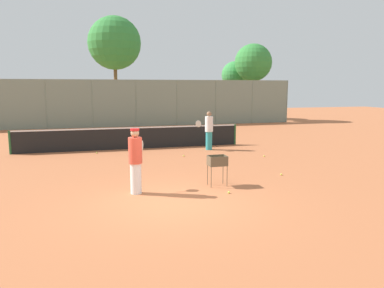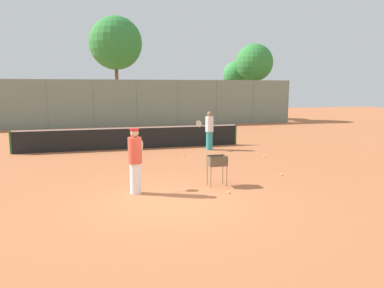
{
  "view_description": "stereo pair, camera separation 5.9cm",
  "coord_description": "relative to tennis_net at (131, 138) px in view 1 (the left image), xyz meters",
  "views": [
    {
      "loc": [
        -2.05,
        -9.26,
        3.0
      ],
      "look_at": [
        1.52,
        3.4,
        1.0
      ],
      "focal_mm": 35.0,
      "sensor_mm": 36.0,
      "label": 1
    },
    {
      "loc": [
        -1.99,
        -9.28,
        3.0
      ],
      "look_at": [
        1.52,
        3.4,
        1.0
      ],
      "focal_mm": 35.0,
      "sensor_mm": 36.0,
      "label": 2
    }
  ],
  "objects": [
    {
      "name": "tennis_ball_0",
      "position": [
        1.77,
        -8.57,
        -0.53
      ],
      "size": [
        0.07,
        0.07,
        0.07
      ],
      "primitive_type": "sphere",
      "color": "#D1E54C",
      "rests_on": "ground_plane"
    },
    {
      "name": "tennis_ball_1",
      "position": [
        -1.69,
        -0.83,
        -0.53
      ],
      "size": [
        0.07,
        0.07,
        0.07
      ],
      "primitive_type": "sphere",
      "color": "#D1E54C",
      "rests_on": "ground_plane"
    },
    {
      "name": "player_red_cap",
      "position": [
        -0.78,
        -7.83,
        0.41
      ],
      "size": [
        0.55,
        0.87,
        1.86
      ],
      "rotation": [
        0.0,
        0.0,
        1.1
      ],
      "color": "white",
      "rests_on": "ground_plane"
    },
    {
      "name": "back_fence",
      "position": [
        -0.0,
        10.65,
        1.23
      ],
      "size": [
        29.22,
        0.08,
        3.57
      ],
      "color": "gray",
      "rests_on": "ground_plane"
    },
    {
      "name": "tree_2",
      "position": [
        12.44,
        13.07,
        4.53
      ],
      "size": [
        3.33,
        3.33,
        6.84
      ],
      "color": "brown",
      "rests_on": "ground_plane"
    },
    {
      "name": "tennis_ball_3",
      "position": [
        5.32,
        -3.66,
        -0.53
      ],
      "size": [
        0.07,
        0.07,
        0.07
      ],
      "primitive_type": "sphere",
      "color": "#D1E54C",
      "rests_on": "ground_plane"
    },
    {
      "name": "parked_car",
      "position": [
        3.84,
        13.11,
        0.1
      ],
      "size": [
        4.2,
        1.7,
        1.6
      ],
      "color": "#B2B7BC",
      "rests_on": "ground_plane"
    },
    {
      "name": "player_white_outfit",
      "position": [
        3.59,
        -1.2,
        0.39
      ],
      "size": [
        0.95,
        0.38,
        1.85
      ],
      "rotation": [
        0.0,
        0.0,
        3.26
      ],
      "color": "teal",
      "rests_on": "ground_plane"
    },
    {
      "name": "ground_plane",
      "position": [
        0.0,
        -8.96,
        -0.56
      ],
      "size": [
        80.0,
        80.0,
        0.0
      ],
      "primitive_type": "plane",
      "color": "#B7663D"
    },
    {
      "name": "tennis_ball_5",
      "position": [
        1.96,
        -2.64,
        -0.53
      ],
      "size": [
        0.07,
        0.07,
        0.07
      ],
      "primitive_type": "sphere",
      "color": "#D1E54C",
      "rests_on": "ground_plane"
    },
    {
      "name": "tennis_ball_2",
      "position": [
        4.32,
        -6.97,
        -0.53
      ],
      "size": [
        0.07,
        0.07,
        0.07
      ],
      "primitive_type": "sphere",
      "color": "#D1E54C",
      "rests_on": "ground_plane"
    },
    {
      "name": "ball_cart",
      "position": [
        1.74,
        -7.66,
        0.15
      ],
      "size": [
        0.56,
        0.41,
        0.93
      ],
      "color": "brown",
      "rests_on": "ground_plane"
    },
    {
      "name": "tree_1",
      "position": [
        0.52,
        15.75,
        6.22
      ],
      "size": [
        4.59,
        4.59,
        9.09
      ],
      "color": "brown",
      "rests_on": "ground_plane"
    },
    {
      "name": "tennis_net",
      "position": [
        0.0,
        0.0,
        0.0
      ],
      "size": [
        10.98,
        0.1,
        1.07
      ],
      "color": "#26592D",
      "rests_on": "ground_plane"
    },
    {
      "name": "tennis_ball_4",
      "position": [
        -0.63,
        -6.42,
        -0.53
      ],
      "size": [
        0.07,
        0.07,
        0.07
      ],
      "primitive_type": "sphere",
      "color": "#D1E54C",
      "rests_on": "ground_plane"
    },
    {
      "name": "tree_0",
      "position": [
        11.79,
        15.66,
        3.54
      ],
      "size": [
        2.6,
        2.6,
        5.46
      ],
      "color": "brown",
      "rests_on": "ground_plane"
    }
  ]
}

